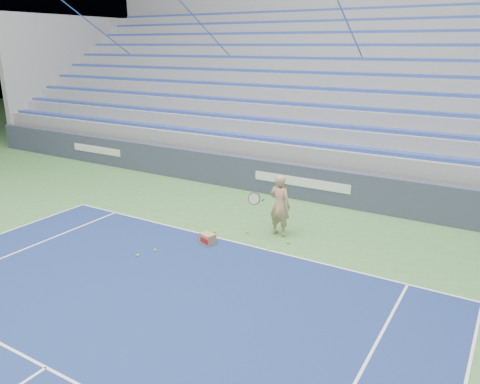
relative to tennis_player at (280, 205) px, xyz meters
The scene contains 10 objects.
sponsor_barrier 3.08m from the tennis_player, 102.72° to the left, with size 30.00×0.32×1.10m.
bleachers 8.87m from the tennis_player, 94.46° to the left, with size 31.00×9.15×7.30m.
tennis_player is the anchor object (origin of this frame).
ball_box 2.00m from the tennis_player, 130.94° to the right, with size 0.42×0.37×0.27m.
tennis_ball_0 1.25m from the tennis_player, 77.44° to the right, with size 0.07×0.07×0.07m, color #A6D22B.
tennis_ball_1 3.27m from the tennis_player, 130.04° to the right, with size 0.07×0.07×0.07m, color #A6D22B.
tennis_ball_2 1.13m from the tennis_player, 155.12° to the right, with size 0.07×0.07×0.07m, color #A6D22B.
tennis_ball_3 1.84m from the tennis_player, 153.72° to the right, with size 0.07×0.07×0.07m, color #A6D22B.
tennis_ball_4 0.97m from the tennis_player, 41.34° to the right, with size 0.07×0.07×0.07m, color #A6D22B.
tennis_ball_5 3.69m from the tennis_player, 127.75° to the right, with size 0.07×0.07×0.07m, color #A6D22B.
Camera 1 is at (5.58, 2.84, 4.68)m, focal length 35.00 mm.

